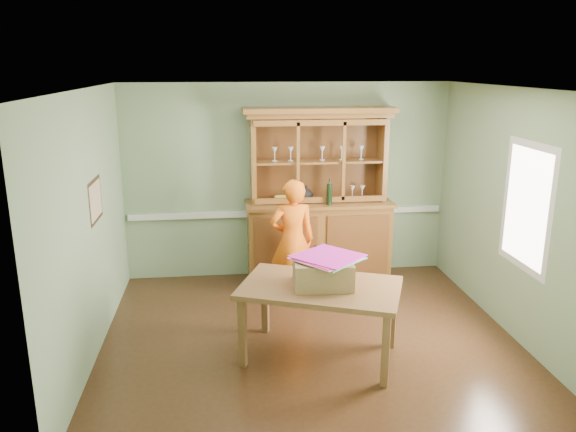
{
  "coord_description": "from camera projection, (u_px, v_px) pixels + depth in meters",
  "views": [
    {
      "loc": [
        -0.9,
        -5.62,
        2.94
      ],
      "look_at": [
        -0.18,
        0.4,
        1.29
      ],
      "focal_mm": 35.0,
      "sensor_mm": 36.0,
      "label": 1
    }
  ],
  "objects": [
    {
      "name": "ceiling",
      "position": [
        311.0,
        88.0,
        5.55
      ],
      "size": [
        4.5,
        4.5,
        0.0
      ],
      "primitive_type": "plane",
      "rotation": [
        3.14,
        0.0,
        0.0
      ],
      "color": "white",
      "rests_on": "wall_back"
    },
    {
      "name": "kite_stack",
      "position": [
        328.0,
        258.0,
        5.55
      ],
      "size": [
        0.78,
        0.78,
        0.04
      ],
      "rotation": [
        0.0,
        0.0,
        0.74
      ],
      "color": "#3BC96D",
      "rests_on": "cardboard_box"
    },
    {
      "name": "wall_back",
      "position": [
        288.0,
        181.0,
        7.82
      ],
      "size": [
        4.5,
        0.0,
        4.5
      ],
      "primitive_type": "plane",
      "rotation": [
        1.57,
        0.0,
        0.0
      ],
      "color": "gray",
      "rests_on": "floor"
    },
    {
      "name": "wall_front",
      "position": [
        353.0,
        295.0,
        3.99
      ],
      "size": [
        4.5,
        0.0,
        4.5
      ],
      "primitive_type": "plane",
      "rotation": [
        -1.57,
        0.0,
        0.0
      ],
      "color": "gray",
      "rests_on": "floor"
    },
    {
      "name": "wall_right",
      "position": [
        512.0,
        213.0,
        6.16
      ],
      "size": [
        0.0,
        4.0,
        4.0
      ],
      "primitive_type": "plane",
      "rotation": [
        1.57,
        0.0,
        -1.57
      ],
      "color": "gray",
      "rests_on": "floor"
    },
    {
      "name": "floor",
      "position": [
        309.0,
        336.0,
        6.26
      ],
      "size": [
        4.5,
        4.5,
        0.0
      ],
      "primitive_type": "plane",
      "color": "#412714",
      "rests_on": "ground"
    },
    {
      "name": "wall_left",
      "position": [
        89.0,
        227.0,
        5.65
      ],
      "size": [
        0.0,
        4.0,
        4.0
      ],
      "primitive_type": "plane",
      "rotation": [
        1.57,
        0.0,
        1.57
      ],
      "color": "gray",
      "rests_on": "floor"
    },
    {
      "name": "cardboard_box",
      "position": [
        323.0,
        273.0,
        5.6
      ],
      "size": [
        0.61,
        0.5,
        0.27
      ],
      "primitive_type": "cube",
      "rotation": [
        0.0,
        0.0,
        -0.07
      ],
      "color": "#9A7E4F",
      "rests_on": "dining_table"
    },
    {
      "name": "dining_table",
      "position": [
        320.0,
        294.0,
        5.65
      ],
      "size": [
        1.81,
        1.45,
        0.79
      ],
      "rotation": [
        0.0,
        0.0,
        -0.37
      ],
      "color": "brown",
      "rests_on": "floor"
    },
    {
      "name": "framed_map",
      "position": [
        96.0,
        200.0,
        5.89
      ],
      "size": [
        0.03,
        0.6,
        0.46
      ],
      "color": "#362215",
      "rests_on": "wall_left"
    },
    {
      "name": "person",
      "position": [
        292.0,
        240.0,
        7.06
      ],
      "size": [
        0.6,
        0.42,
        1.57
      ],
      "primitive_type": "imported",
      "rotation": [
        0.0,
        0.0,
        3.21
      ],
      "color": "orange",
      "rests_on": "floor"
    },
    {
      "name": "window_panel",
      "position": [
        526.0,
        207.0,
        5.83
      ],
      "size": [
        0.03,
        0.96,
        1.36
      ],
      "color": "silver",
      "rests_on": "wall_right"
    },
    {
      "name": "china_hutch",
      "position": [
        318.0,
        221.0,
        7.74
      ],
      "size": [
        2.02,
        0.67,
        2.38
      ],
      "color": "brown",
      "rests_on": "floor"
    },
    {
      "name": "chair_rail",
      "position": [
        288.0,
        213.0,
        7.92
      ],
      "size": [
        4.41,
        0.05,
        0.08
      ],
      "primitive_type": "cube",
      "color": "silver",
      "rests_on": "wall_back"
    }
  ]
}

